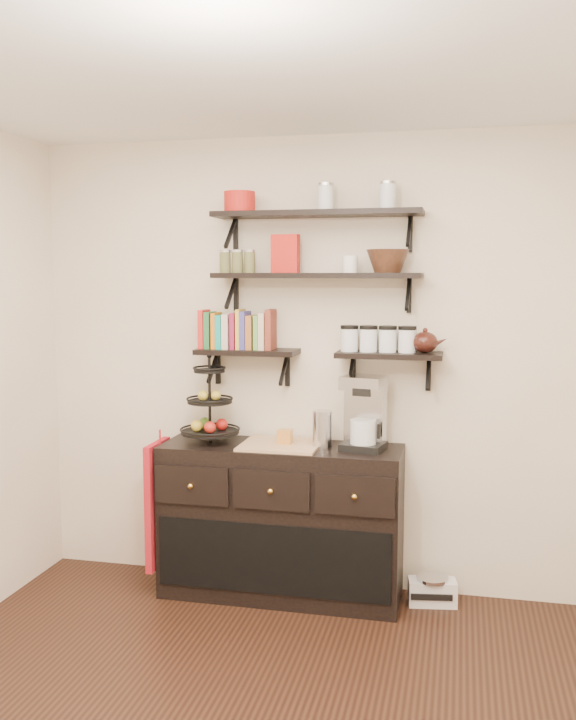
{
  "coord_description": "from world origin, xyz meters",
  "views": [
    {
      "loc": [
        0.82,
        -2.71,
        1.89
      ],
      "look_at": [
        -0.06,
        1.15,
        1.45
      ],
      "focal_mm": 38.0,
      "sensor_mm": 36.0,
      "label": 1
    }
  ],
  "objects_px": {
    "coffee_maker": "(364,414)",
    "sideboard": "(281,520)",
    "fruit_stand": "(211,413)",
    "radio": "(432,591)"
  },
  "relations": [
    {
      "from": "fruit_stand",
      "to": "coffee_maker",
      "type": "distance_m",
      "value": 0.91
    },
    {
      "from": "coffee_maker",
      "to": "sideboard",
      "type": "bearing_deg",
      "value": -165.73
    },
    {
      "from": "fruit_stand",
      "to": "coffee_maker",
      "type": "relative_size",
      "value": 1.2
    },
    {
      "from": "sideboard",
      "to": "fruit_stand",
      "type": "distance_m",
      "value": 0.76
    },
    {
      "from": "fruit_stand",
      "to": "sideboard",
      "type": "bearing_deg",
      "value": -0.49
    },
    {
      "from": "fruit_stand",
      "to": "coffee_maker",
      "type": "bearing_deg",
      "value": 1.59
    },
    {
      "from": "coffee_maker",
      "to": "radio",
      "type": "height_order",
      "value": "coffee_maker"
    },
    {
      "from": "sideboard",
      "to": "fruit_stand",
      "type": "xyz_separation_m",
      "value": [
        -0.43,
        0.0,
        0.62
      ]
    },
    {
      "from": "fruit_stand",
      "to": "coffee_maker",
      "type": "height_order",
      "value": "fruit_stand"
    },
    {
      "from": "fruit_stand",
      "to": "radio",
      "type": "relative_size",
      "value": 1.76
    }
  ]
}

